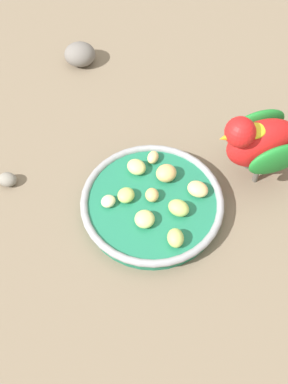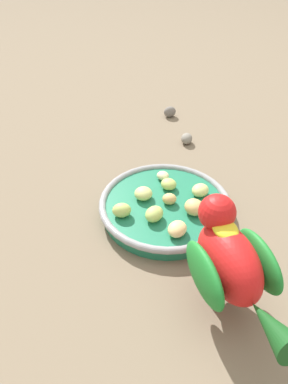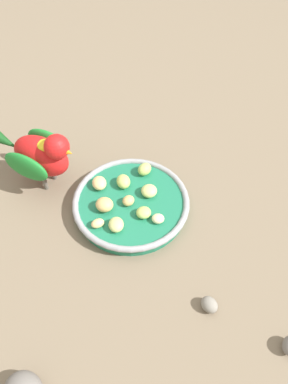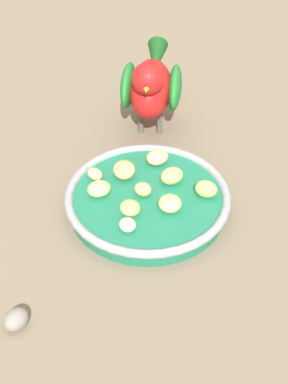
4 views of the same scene
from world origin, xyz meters
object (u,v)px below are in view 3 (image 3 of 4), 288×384
object	(u,v)px
feeding_bowl	(131,204)
apple_piece_2	(98,223)
apple_piece_1	(158,219)
parrot	(39,153)
apple_piece_6	(116,225)
apple_piece_8	(128,201)
apple_piece_0	(123,182)
apple_piece_4	(99,183)
apple_piece_9	(104,205)
pebble_0	(209,305)
apple_piece_7	(145,169)
apple_piece_5	(144,213)
apple_piece_3	(149,191)

from	to	relation	value
feeding_bowl	apple_piece_2	size ratio (longest dim) A/B	9.17
apple_piece_1	parrot	bearing A→B (deg)	-39.54
apple_piece_6	apple_piece_1	bearing A→B (deg)	178.65
apple_piece_8	apple_piece_1	bearing A→B (deg)	131.35
apple_piece_1	apple_piece_6	distance (m)	0.08
apple_piece_0	apple_piece_8	world-z (taller)	apple_piece_0
apple_piece_2	apple_piece_4	distance (m)	0.10
apple_piece_1	parrot	xyz separation A→B (m)	(0.20, -0.17, 0.05)
apple_piece_9	apple_piece_2	bearing A→B (deg)	63.22
feeding_bowl	pebble_0	bearing A→B (deg)	110.36
apple_piece_0	apple_piece_8	distance (m)	0.05
feeding_bowl	apple_piece_4	world-z (taller)	apple_piece_4
feeding_bowl	apple_piece_0	distance (m)	0.05
feeding_bowl	apple_piece_1	distance (m)	0.07
apple_piece_4	apple_piece_7	world-z (taller)	apple_piece_7
apple_piece_0	apple_piece_8	size ratio (longest dim) A/B	1.40
apple_piece_7	pebble_0	distance (m)	0.31
apple_piece_0	parrot	bearing A→B (deg)	-22.76
feeding_bowl	apple_piece_1	size ratio (longest dim) A/B	9.60
pebble_0	apple_piece_4	bearing A→B (deg)	-63.68
apple_piece_6	pebble_0	bearing A→B (deg)	125.17
apple_piece_0	apple_piece_5	distance (m)	0.09
apple_piece_4	parrot	size ratio (longest dim) A/B	0.19
apple_piece_8	apple_piece_9	bearing A→B (deg)	2.46
pebble_0	parrot	bearing A→B (deg)	-54.13
apple_piece_9	parrot	bearing A→B (deg)	-46.93
apple_piece_6	apple_piece_7	bearing A→B (deg)	-123.42
apple_piece_8	apple_piece_0	bearing A→B (deg)	-89.22
apple_piece_6	apple_piece_9	distance (m)	0.05
apple_piece_1	apple_piece_3	world-z (taller)	apple_piece_3
feeding_bowl	apple_piece_4	xyz separation A→B (m)	(0.05, -0.05, 0.02)
apple_piece_9	apple_piece_8	bearing A→B (deg)	-177.54
apple_piece_2	apple_piece_5	bearing A→B (deg)	-176.93
apple_piece_2	pebble_0	distance (m)	0.25
apple_piece_0	apple_piece_2	world-z (taller)	apple_piece_0
apple_piece_1	apple_piece_8	bearing A→B (deg)	-48.65
apple_piece_2	apple_piece_7	size ratio (longest dim) A/B	0.80
apple_piece_5	apple_piece_9	bearing A→B (deg)	-25.02
apple_piece_5	parrot	xyz separation A→B (m)	(0.18, -0.15, 0.05)
apple_piece_2	apple_piece_7	bearing A→B (deg)	-135.67
apple_piece_1	feeding_bowl	bearing A→B (deg)	-54.41
feeding_bowl	apple_piece_6	size ratio (longest dim) A/B	7.02
apple_piece_7	apple_piece_4	bearing A→B (deg)	9.34
apple_piece_2	apple_piece_7	distance (m)	0.16
apple_piece_2	apple_piece_5	xyz separation A→B (m)	(-0.09, -0.00, 0.00)
apple_piece_3	apple_piece_8	bearing A→B (deg)	18.08
apple_piece_0	apple_piece_7	xyz separation A→B (m)	(-0.05, -0.02, 0.00)
apple_piece_0	pebble_0	world-z (taller)	apple_piece_0
apple_piece_0	apple_piece_3	xyz separation A→B (m)	(-0.05, 0.03, -0.00)
apple_piece_9	parrot	distance (m)	0.17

